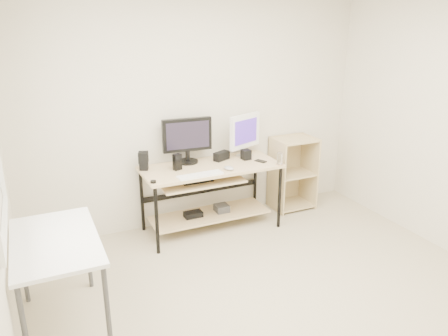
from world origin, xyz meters
The scene contains 16 objects.
room centered at (-0.14, 0.04, 1.32)m, with size 4.01×4.01×2.62m.
desk centered at (-0.03, 1.66, 0.54)m, with size 1.50×0.65×0.75m.
side_table centered at (-1.68, 0.60, 0.67)m, with size 0.60×1.00×0.75m.
shelf_unit centered at (1.15, 1.82, 0.45)m, with size 0.50×0.40×0.90m.
black_monitor centered at (-0.19, 1.87, 1.04)m, with size 0.55×0.23×0.50m.
white_imac centered at (0.49, 1.82, 1.03)m, with size 0.44×0.21×0.49m.
keyboard centered at (-0.22, 1.41, 0.76)m, with size 0.47×0.13×0.02m, color white.
mouse centered at (0.12, 1.45, 0.77)m, with size 0.08×0.12×0.04m, color #B5B5BB.
center_speaker centered at (0.19, 1.79, 0.80)m, with size 0.19×0.09×0.10m, color black.
speaker_left centered at (-0.69, 1.83, 0.85)m, with size 0.13×0.13×0.20m.
speaker_right centered at (0.45, 1.70, 0.81)m, with size 0.09×0.09×0.11m, color black.
audio_controller centered at (-0.37, 1.68, 0.84)m, with size 0.09×0.05×0.17m, color black.
volume_puck centered at (-0.71, 1.41, 0.76)m, with size 0.06×0.06×0.02m, color black.
smartphone centered at (0.56, 1.56, 0.75)m, with size 0.07×0.13×0.01m, color black.
coaster centered at (0.70, 1.38, 0.75)m, with size 0.08×0.08×0.01m, color #AF7D4F.
drinking_glass centered at (0.70, 1.38, 0.82)m, with size 0.06×0.06×0.13m, color white.
Camera 1 is at (-1.74, -2.47, 2.26)m, focal length 35.00 mm.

